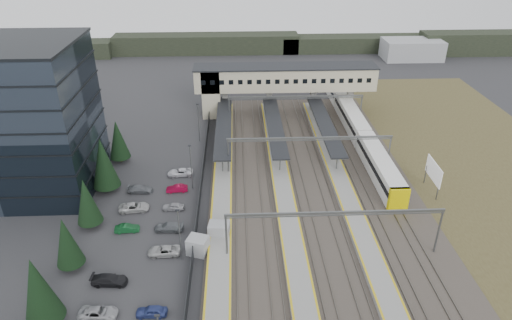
{
  "coord_description": "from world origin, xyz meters",
  "views": [
    {
      "loc": [
        -0.2,
        -55.38,
        40.52
      ],
      "look_at": [
        2.72,
        12.1,
        4.0
      ],
      "focal_mm": 32.0,
      "sensor_mm": 36.0,
      "label": 1
    }
  ],
  "objects_px": {
    "billboard": "(434,172)",
    "train": "(351,118)",
    "footbridge": "(273,80)",
    "relay_cabin_far": "(198,245)",
    "relay_cabin_near": "(219,231)",
    "office_building": "(9,119)"
  },
  "relations": [
    {
      "from": "footbridge",
      "to": "billboard",
      "type": "xyz_separation_m",
      "value": [
        23.7,
        -34.57,
        -4.32
      ]
    },
    {
      "from": "relay_cabin_near",
      "to": "footbridge",
      "type": "distance_m",
      "value": 47.29
    },
    {
      "from": "office_building",
      "to": "billboard",
      "type": "bearing_deg",
      "value": -3.88
    },
    {
      "from": "footbridge",
      "to": "train",
      "type": "bearing_deg",
      "value": -28.35
    },
    {
      "from": "office_building",
      "to": "footbridge",
      "type": "bearing_deg",
      "value": 34.47
    },
    {
      "from": "office_building",
      "to": "train",
      "type": "xyz_separation_m",
      "value": [
        60.0,
        21.21,
        -10.0
      ]
    },
    {
      "from": "relay_cabin_near",
      "to": "train",
      "type": "height_order",
      "value": "train"
    },
    {
      "from": "office_building",
      "to": "relay_cabin_near",
      "type": "relative_size",
      "value": 7.63
    },
    {
      "from": "billboard",
      "to": "train",
      "type": "bearing_deg",
      "value": 106.03
    },
    {
      "from": "office_building",
      "to": "relay_cabin_far",
      "type": "relative_size",
      "value": 7.47
    },
    {
      "from": "footbridge",
      "to": "billboard",
      "type": "distance_m",
      "value": 42.14
    },
    {
      "from": "relay_cabin_far",
      "to": "relay_cabin_near",
      "type": "bearing_deg",
      "value": 48.18
    },
    {
      "from": "relay_cabin_far",
      "to": "billboard",
      "type": "height_order",
      "value": "billboard"
    },
    {
      "from": "billboard",
      "to": "relay_cabin_near",
      "type": "bearing_deg",
      "value": -162.4
    },
    {
      "from": "relay_cabin_far",
      "to": "footbridge",
      "type": "bearing_deg",
      "value": 74.35
    },
    {
      "from": "relay_cabin_near",
      "to": "train",
      "type": "xyz_separation_m",
      "value": [
        27.16,
        36.74,
        0.97
      ]
    },
    {
      "from": "train",
      "to": "footbridge",
      "type": "bearing_deg",
      "value": 151.65
    },
    {
      "from": "office_building",
      "to": "relay_cabin_near",
      "type": "xyz_separation_m",
      "value": [
        32.84,
        -15.53,
        -10.97
      ]
    },
    {
      "from": "office_building",
      "to": "train",
      "type": "distance_m",
      "value": 64.42
    },
    {
      "from": "relay_cabin_near",
      "to": "relay_cabin_far",
      "type": "height_order",
      "value": "relay_cabin_far"
    },
    {
      "from": "relay_cabin_near",
      "to": "footbridge",
      "type": "bearing_deg",
      "value": 76.59
    },
    {
      "from": "billboard",
      "to": "relay_cabin_far",
      "type": "bearing_deg",
      "value": -159.36
    }
  ]
}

